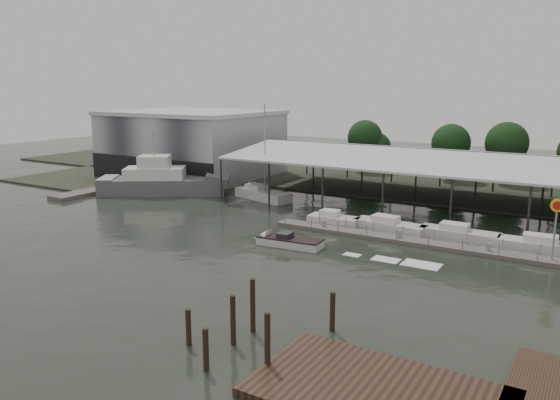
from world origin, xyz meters
The scene contains 17 objects.
ground centered at (0.00, 0.00, 0.00)m, with size 200.00×200.00×0.00m, color #262C24.
land_strip_far centered at (0.00, 42.00, 0.10)m, with size 140.00×30.00×0.30m.
land_strip_west centered at (-40.00, 30.00, 0.10)m, with size 20.00×40.00×0.30m.
storage_warehouse centered at (-28.00, 29.94, 5.29)m, with size 24.50×20.50×10.50m.
covered_boat_shed centered at (17.00, 28.00, 6.13)m, with size 58.24×24.00×6.96m.
trawler_dock centered at (-30.00, 14.00, 0.25)m, with size 3.00×18.00×0.50m.
floating_dock centered at (15.00, 10.00, 0.20)m, with size 28.00×2.00×1.40m.
shell_fuel_sign centered at (27.00, 9.99, 3.93)m, with size 1.10×0.18×5.55m.
grey_trawler centered at (-21.48, 16.03, 1.58)m, with size 17.26×13.68×8.84m.
white_sailboat centered at (-7.85, 19.73, 0.65)m, with size 8.83×4.82×12.42m.
speedboat_underway centered at (5.30, 3.26, 0.39)m, with size 17.76×3.61×2.00m.
moored_cruiser_0 centered at (6.06, 12.09, 0.61)m, with size 5.47×2.52×1.70m.
moored_cruiser_1 centered at (11.95, 12.76, 0.61)m, with size 7.58×2.97×1.70m.
moored_cruiser_2 centered at (18.69, 13.26, 0.61)m, with size 7.42×2.34×1.70m.
moored_cruiser_3 centered at (26.20, 12.98, 0.61)m, with size 8.16×2.58×1.70m.
mooring_pilings centered at (13.90, -14.97, 1.09)m, with size 6.51×7.91×3.93m.
horizon_tree_line centered at (22.78, 47.36, 5.54)m, with size 69.41×10.74×9.29m.
Camera 1 is at (30.10, -38.39, 14.52)m, focal length 35.00 mm.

